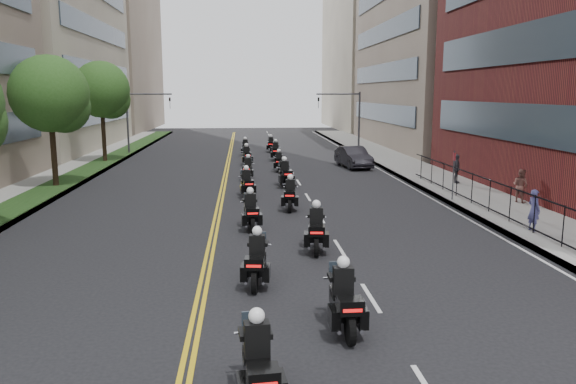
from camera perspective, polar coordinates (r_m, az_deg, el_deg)
The scene contains 27 objects.
sidewalk_right at distance 36.94m, azimuth 14.80°, elevation 1.23°, with size 4.00×90.00×0.15m, color gray.
sidewalk_left at distance 36.78m, azimuth -23.19°, elevation 0.71°, with size 4.00×90.00×0.15m, color gray.
grass_strip at distance 36.52m, azimuth -22.02°, elevation 0.88°, with size 2.00×90.00×0.04m, color #173413.
building_right_far at distance 90.39m, azimuth 9.64°, elevation 14.69°, with size 15.00×28.00×26.00m, color gray.
building_left_far at distance 90.39m, azimuth -19.13°, elevation 14.29°, with size 16.00×28.00×26.00m, color #796759.
iron_fence at distance 24.63m, azimuth 22.65°, elevation -1.58°, with size 0.05×28.00×1.50m.
street_trees at distance 30.04m, azimuth -25.98°, elevation 8.28°, with size 4.40×38.40×7.98m.
traffic_signal_right at distance 52.37m, azimuth 6.22°, elevation 8.01°, with size 4.09×0.20×5.60m.
traffic_signal_left at distance 52.29m, azimuth -14.99°, elevation 7.73°, with size 4.09×0.20×5.60m.
motorcycle_0 at distance 10.58m, azimuth -3.06°, elevation -17.32°, with size 0.65×2.38×1.76m.
motorcycle_1 at distance 13.48m, azimuth 5.70°, elevation -11.06°, with size 0.56×2.42×1.79m.
motorcycle_2 at distance 16.49m, azimuth -3.18°, elevation -7.12°, with size 0.68×2.34×1.73m.
motorcycle_3 at distance 19.92m, azimuth 2.88°, elevation -3.98°, with size 0.71×2.45×1.81m.
motorcycle_4 at distance 23.06m, azimuth -3.82°, elevation -2.13°, with size 0.61×2.35×1.73m.
motorcycle_5 at distance 26.83m, azimuth 0.23°, elevation -0.39°, with size 0.67×2.31×1.71m.
motorcycle_6 at distance 30.18m, azimuth -4.21°, elevation 0.75°, with size 0.69×2.30×1.70m.
motorcycle_7 at distance 33.27m, azimuth -0.32°, elevation 1.73°, with size 0.72×2.45×1.81m.
motorcycle_8 at distance 36.11m, azimuth -4.09°, elevation 2.27°, with size 0.66×2.24×1.65m.
motorcycle_9 at distance 40.01m, azimuth -0.93°, elevation 3.02°, with size 0.55×2.15×1.59m.
motorcycle_10 at distance 43.46m, azimuth -4.22°, elevation 3.62°, with size 0.64×2.30×1.70m.
motorcycle_11 at distance 46.27m, azimuth -1.26°, elevation 4.07°, with size 0.59×2.40×1.77m.
motorcycle_12 at distance 50.07m, azimuth -4.36°, elevation 4.46°, with size 0.52×2.26×1.67m.
motorcycle_13 at distance 53.00m, azimuth -1.75°, elevation 4.78°, with size 0.59×2.23×1.64m.
parked_sedan at distance 42.30m, azimuth 6.67°, elevation 3.55°, with size 1.65×4.73×1.56m, color black.
pedestrian_a at distance 24.21m, azimuth 23.71°, elevation -1.68°, with size 0.60×0.40×1.65m, color #4B4A88.
pedestrian_b at distance 30.17m, azimuth 22.55°, elevation 0.60°, with size 0.81×0.63×1.67m, color brown.
pedestrian_c at distance 35.28m, azimuth 16.75°, elevation 2.28°, with size 1.02×0.42×1.74m, color #403F46.
Camera 1 is at (-0.24, -9.42, 5.56)m, focal length 35.00 mm.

